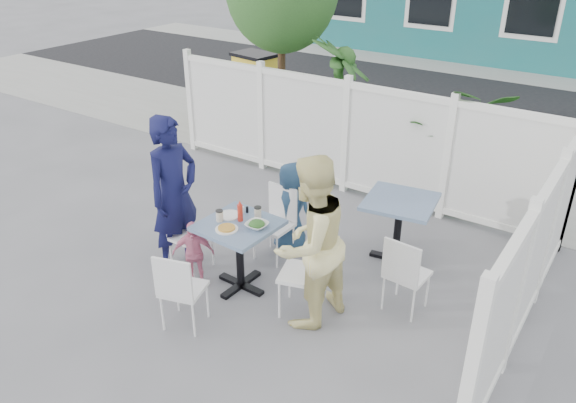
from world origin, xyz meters
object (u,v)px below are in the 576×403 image
Objects in this scene: toddler at (193,253)px; main_table at (239,238)px; woman at (310,243)px; utility_cabinet at (255,91)px; chair_back at (277,217)px; chair_near at (179,286)px; chair_left at (185,227)px; man at (174,194)px; spare_table at (399,214)px; chair_right at (309,268)px; boy at (291,208)px.

main_table is at bearing -9.00° from toddler.
utility_cabinet is at bearing -128.07° from woman.
chair_near is (0.00, -1.60, -0.01)m from chair_back.
chair_left is 0.40m from man.
spare_table is 1.40m from chair_right.
utility_cabinet is 4.54m from boy.
woman is (0.05, -0.07, 0.33)m from chair_right.
chair_right is 1.21m from boy.
woman is at bearing -38.70° from utility_cabinet.
man is 1.03× the size of woman.
spare_table is 2.48m from man.
main_table is at bearing -84.22° from man.
man reaches higher than main_table.
utility_cabinet is 4.65m from chair_back.
chair_right reaches higher than main_table.
main_table is 0.83m from chair_right.
spare_table is 0.48× the size of man.
utility_cabinet reaches higher than spare_table.
chair_right is 1.08× the size of chair_near.
boy is at bearing -105.39° from chair_back.
woman reaches higher than chair_left.
main_table is 0.75m from chair_left.
spare_table is at bearing -30.90° from chair_right.
spare_table is at bearing -156.64° from boy.
chair_left is 1.57m from chair_right.
boy is at bearing -38.47° from utility_cabinet.
utility_cabinet reaches higher than chair_near.
woman is at bearing 141.98° from chair_back.
boy is (0.06, 1.79, 0.06)m from chair_near.
chair_left is at bearing -79.24° from man.
chair_right is 1.12m from chair_back.
woman is (3.91, -4.34, 0.22)m from utility_cabinet.
chair_back is 1.02× the size of chair_near.
main_table is 0.86m from chair_near.
chair_near is at bearing 39.31° from chair_left.
man reaches higher than toddler.
chair_left reaches higher than chair_near.
chair_back reaches higher than spare_table.
utility_cabinet is 1.52× the size of spare_table.
spare_table is at bearing -51.31° from man.
chair_near is at bearing 89.58° from boy.
main_table is 0.94m from boy.
boy is (0.02, 0.94, -0.05)m from main_table.
chair_right is at bearing 133.20° from boy.
woman is at bearing 88.32° from chair_left.
chair_right is at bearing 29.16° from chair_near.
man is at bearing 118.23° from chair_near.
chair_back is at bearing 33.46° from chair_right.
toddler is (-1.60, -1.63, -0.23)m from spare_table.
chair_left is 0.50× the size of woman.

